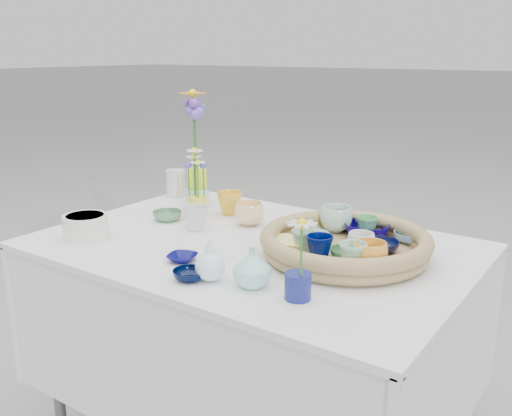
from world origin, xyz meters
The scene contains 32 objects.
wicker_tray centered at (0.28, 0.05, 0.80)m, with size 0.47×0.47×0.08m, color olive, non-canonical shape.
tray_ceramic_0 centered at (0.28, 0.20, 0.80)m, with size 0.13×0.13×0.04m, color #0B0059.
tray_ceramic_1 centered at (0.36, 0.10, 0.80)m, with size 0.10×0.10×0.03m, color black.
tray_ceramic_2 centered at (0.39, -0.03, 0.82)m, with size 0.09×0.09×0.07m, color #FFAB3C.
tray_ceramic_3 centered at (0.31, 0.00, 0.80)m, with size 0.09×0.09×0.03m, color #387846.
tray_ceramic_4 centered at (0.18, -0.02, 0.81)m, with size 0.07×0.07×0.06m, color #91B694.
tray_ceramic_5 centered at (0.17, 0.07, 0.80)m, with size 0.09×0.09×0.03m, color #93CBC2.
tray_ceramic_6 centered at (0.17, 0.20, 0.82)m, with size 0.10×0.10×0.08m, color silver.
tray_ceramic_7 centered at (0.32, 0.06, 0.81)m, with size 0.08×0.08×0.06m, color white.
tray_ceramic_8 centered at (0.40, 0.23, 0.80)m, with size 0.10×0.10×0.03m, color #74B5E7.
tray_ceramic_9 centered at (0.25, -0.05, 0.82)m, with size 0.07×0.07×0.07m, color #000A46.
tray_ceramic_10 centered at (0.14, -0.01, 0.80)m, with size 0.10×0.10×0.03m, color #EFED80.
tray_ceramic_11 centered at (0.35, -0.05, 0.82)m, with size 0.07×0.07×0.07m, color #96D9C8.
tray_ceramic_12 centered at (0.27, 0.21, 0.81)m, with size 0.06×0.06×0.06m, color #4EA861.
loose_ceramic_0 centered at (-0.25, 0.21, 0.81)m, with size 0.09×0.09×0.08m, color yellow.
loose_ceramic_1 centered at (-0.12, 0.15, 0.80)m, with size 0.10×0.10×0.08m, color #FFCF8F.
loose_ceramic_2 centered at (-0.37, 0.03, 0.78)m, with size 0.10×0.10×0.03m, color #4C7F57.
loose_ceramic_3 centered at (-0.23, 0.01, 0.80)m, with size 0.08×0.08×0.08m, color silver.
loose_ceramic_4 centered at (-0.07, -0.23, 0.77)m, with size 0.08×0.08×0.02m, color #050553.
loose_ceramic_5 centered at (-0.41, 0.23, 0.80)m, with size 0.09×0.09×0.07m, color #A8EFD6.
loose_ceramic_6 centered at (0.03, -0.32, 0.78)m, with size 0.08×0.08×0.03m, color black.
fluted_bowl centered at (-0.45, -0.25, 0.80)m, with size 0.14×0.14×0.07m, color silver, non-canonical shape.
bud_vase_paleblue centered at (0.08, -0.29, 0.82)m, with size 0.08×0.08×0.12m, color #C9EDFD, non-canonical shape.
bud_vase_seafoam centered at (0.18, -0.26, 0.81)m, with size 0.09×0.09×0.10m, color #9FE5DA.
bud_vase_cobalt centered at (0.31, -0.26, 0.80)m, with size 0.06×0.06×0.06m, color navy.
single_daisy centered at (0.33, -0.27, 0.89)m, with size 0.08×0.08×0.14m, color white, non-canonical shape.
tall_vase_yellow centered at (-0.44, 0.26, 0.83)m, with size 0.07×0.07×0.13m, color #F0F821.
gerbera centered at (-0.45, 0.26, 1.04)m, with size 0.11×0.11×0.29m, color orange, non-canonical shape.
hydrangea centered at (-0.45, 0.27, 1.01)m, with size 0.09×0.09×0.31m, color #724BBF, non-canonical shape.
white_pitcher centered at (-0.58, 0.30, 0.82)m, with size 0.11×0.08×0.10m, color silver, non-canonical shape.
daisy_cup centered at (-0.33, 0.14, 0.80)m, with size 0.06×0.06×0.07m, color yellow.
daisy_posy centered at (-0.34, 0.14, 0.91)m, with size 0.08×0.08×0.16m, color white, non-canonical shape.
Camera 1 is at (0.93, -1.31, 1.32)m, focal length 40.00 mm.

